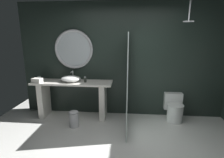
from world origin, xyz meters
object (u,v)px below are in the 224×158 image
(tumbler_cup, at_px, (39,78))
(waste_bin, at_px, (74,119))
(toilet, at_px, (174,108))
(rain_shower_head, at_px, (189,19))
(round_wall_mirror, at_px, (74,49))
(soap_dispenser, at_px, (85,80))
(vessel_sink, at_px, (71,79))
(folded_hand_towel, at_px, (37,80))

(tumbler_cup, bearing_deg, waste_bin, -27.72)
(toilet, bearing_deg, rain_shower_head, -65.69)
(tumbler_cup, height_order, round_wall_mirror, round_wall_mirror)
(rain_shower_head, distance_m, toilet, 1.90)
(tumbler_cup, relative_size, waste_bin, 0.29)
(soap_dispenser, bearing_deg, toilet, 2.40)
(vessel_sink, distance_m, waste_bin, 0.89)
(tumbler_cup, bearing_deg, toilet, 0.81)
(rain_shower_head, distance_m, folded_hand_towel, 3.37)
(soap_dispenser, distance_m, waste_bin, 0.87)
(tumbler_cup, bearing_deg, folded_hand_towel, -76.11)
(vessel_sink, distance_m, folded_hand_towel, 0.73)
(soap_dispenser, xyz_separation_m, folded_hand_towel, (-1.05, -0.13, -0.01))
(soap_dispenser, bearing_deg, tumbler_cup, 177.88)
(vessel_sink, height_order, round_wall_mirror, round_wall_mirror)
(vessel_sink, height_order, waste_bin, vessel_sink)
(tumbler_cup, xyz_separation_m, waste_bin, (0.94, -0.49, -0.72))
(vessel_sink, relative_size, waste_bin, 1.27)
(round_wall_mirror, bearing_deg, waste_bin, -77.94)
(soap_dispenser, distance_m, round_wall_mirror, 0.76)
(round_wall_mirror, distance_m, toilet, 2.64)
(round_wall_mirror, bearing_deg, folded_hand_towel, -152.52)
(round_wall_mirror, relative_size, folded_hand_towel, 4.31)
(vessel_sink, relative_size, tumbler_cup, 4.33)
(vessel_sink, height_order, toilet, vessel_sink)
(round_wall_mirror, bearing_deg, toilet, -4.35)
(round_wall_mirror, bearing_deg, tumbler_cup, -164.38)
(tumbler_cup, height_order, rain_shower_head, rain_shower_head)
(toilet, distance_m, waste_bin, 2.22)
(tumbler_cup, relative_size, soap_dispenser, 0.80)
(tumbler_cup, relative_size, round_wall_mirror, 0.12)
(soap_dispenser, xyz_separation_m, waste_bin, (-0.15, -0.45, -0.73))
(tumbler_cup, distance_m, toilet, 3.15)
(round_wall_mirror, bearing_deg, rain_shower_head, -8.36)
(folded_hand_towel, bearing_deg, tumbler_cup, 103.89)
(round_wall_mirror, bearing_deg, vessel_sink, -95.76)
(vessel_sink, relative_size, rain_shower_head, 1.17)
(rain_shower_head, height_order, waste_bin, rain_shower_head)
(round_wall_mirror, height_order, folded_hand_towel, round_wall_mirror)
(rain_shower_head, distance_m, waste_bin, 3.01)
(soap_dispenser, distance_m, toilet, 2.10)
(tumbler_cup, height_order, waste_bin, tumbler_cup)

